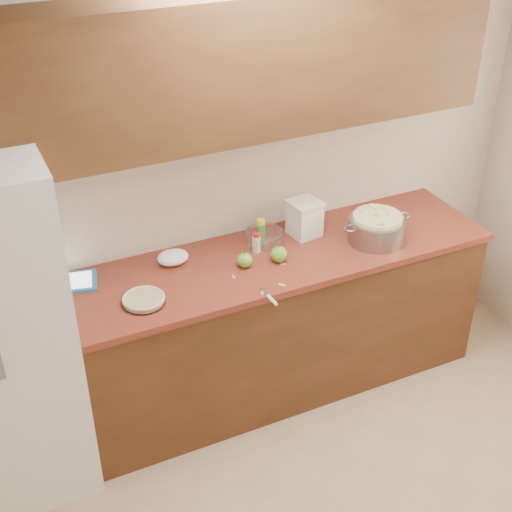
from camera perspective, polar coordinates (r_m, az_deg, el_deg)
name	(u,v)px	position (r m, az deg, el deg)	size (l,w,h in m)	color
room_shell	(441,366)	(2.68, 14.55, -8.53)	(3.60, 3.60, 3.60)	tan
counter_run	(263,325)	(4.16, 0.53, -5.53)	(2.64, 0.68, 0.92)	#592E19
upper_cabinets	(250,64)	(3.60, -0.46, 15.08)	(2.60, 0.34, 0.70)	#503118
pie	(144,300)	(3.59, -8.97, -3.48)	(0.22, 0.22, 0.04)	silver
colander	(377,228)	(4.09, 9.62, 2.20)	(0.43, 0.32, 0.16)	gray
flour_canister	(305,218)	(4.08, 3.92, 3.06)	(0.19, 0.19, 0.21)	white
tablet	(71,282)	(3.81, -14.58, -2.05)	(0.30, 0.25, 0.02)	teal
paring_knife	(271,299)	(3.57, 1.22, -3.45)	(0.03, 0.18, 0.02)	gray
lemon_bottle	(261,232)	(4.01, 0.39, 1.96)	(0.05, 0.05, 0.15)	#4C8C38
cinnamon_shaker	(256,243)	(3.93, 0.03, 1.07)	(0.05, 0.05, 0.12)	beige
vanilla_bottle	(302,229)	(4.09, 3.70, 2.13)	(0.03, 0.03, 0.10)	black
mixing_bowl	(264,236)	(4.02, 0.67, 1.59)	(0.21, 0.21, 0.08)	silver
paper_towel	(173,257)	(3.87, -6.66, -0.11)	(0.17, 0.14, 0.07)	white
apple_left	(245,260)	(3.81, -0.89, -0.34)	(0.08, 0.08, 0.10)	#68A52A
apple_center	(279,254)	(3.85, 1.86, 0.13)	(0.09, 0.09, 0.10)	#68A52A
peel_a	(234,277)	(3.75, -1.80, -1.66)	(0.03, 0.01, 0.00)	#99C15E
peel_b	(282,285)	(3.68, 2.08, -2.32)	(0.04, 0.01, 0.00)	#99C15E
peel_c	(262,293)	(3.62, 0.50, -2.97)	(0.03, 0.01, 0.00)	#99C15E
peel_d	(283,264)	(3.85, 2.19, -0.66)	(0.03, 0.01, 0.00)	#99C15E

